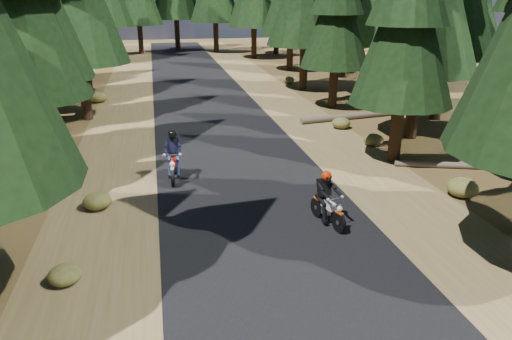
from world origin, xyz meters
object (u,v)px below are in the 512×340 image
Objects in this scene: rider_lead at (328,207)px; log_far at (447,165)px; log_near at (349,117)px; rider_follow at (174,164)px.

log_far is at bearing -162.18° from rider_lead.
rider_lead is at bearing -123.93° from log_near.
rider_follow reaches higher than rider_lead.
rider_lead is (-5.95, -3.67, 0.40)m from log_far.
rider_follow reaches higher than log_near.
log_far is 2.11× the size of rider_lead.
rider_lead is at bearing 138.15° from rider_follow.
rider_follow is at bearing -152.35° from log_near.
log_near is at bearing -127.98° from rider_lead.
log_far is 7.00m from rider_lead.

